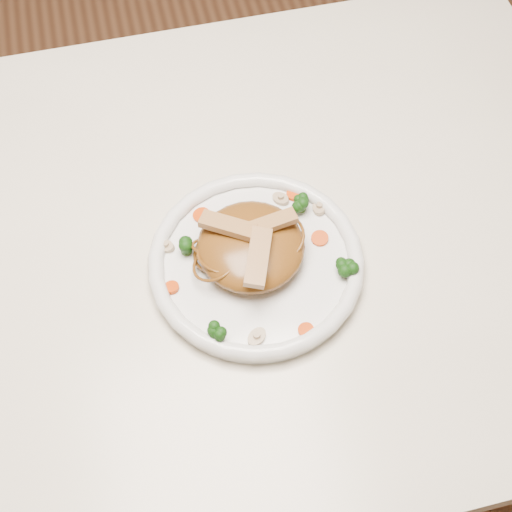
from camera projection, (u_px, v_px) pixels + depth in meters
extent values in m
plane|color=#58321E|center=(216.00, 421.00, 1.55)|extent=(4.00, 4.00, 0.00)
cube|color=beige|center=(189.00, 249.00, 0.92)|extent=(1.20, 0.80, 0.04)
cylinder|color=brown|center=(424.00, 159.00, 1.48)|extent=(0.06, 0.06, 0.71)
cylinder|color=white|center=(256.00, 265.00, 0.88)|extent=(0.29, 0.29, 0.02)
ellipsoid|color=brown|center=(251.00, 246.00, 0.86)|extent=(0.17, 0.17, 0.04)
cube|color=tan|center=(272.00, 223.00, 0.84)|extent=(0.06, 0.03, 0.01)
cube|color=tan|center=(228.00, 226.00, 0.84)|extent=(0.07, 0.06, 0.01)
cube|color=tan|center=(258.00, 257.00, 0.82)|extent=(0.05, 0.08, 0.01)
cylinder|color=#D03F07|center=(294.00, 195.00, 0.92)|extent=(0.03, 0.03, 0.00)
cylinder|color=#D03F07|center=(172.00, 287.00, 0.85)|extent=(0.02, 0.02, 0.00)
cylinder|color=#D03F07|center=(320.00, 238.00, 0.89)|extent=(0.03, 0.03, 0.00)
cylinder|color=#D03F07|center=(202.00, 215.00, 0.91)|extent=(0.02, 0.02, 0.00)
cylinder|color=#D03F07|center=(306.00, 330.00, 0.82)|extent=(0.02, 0.02, 0.00)
cylinder|color=#C8B496|center=(257.00, 337.00, 0.82)|extent=(0.04, 0.04, 0.01)
cylinder|color=#C8B496|center=(319.00, 208.00, 0.91)|extent=(0.03, 0.03, 0.01)
cylinder|color=#C8B496|center=(166.00, 246.00, 0.88)|extent=(0.03, 0.03, 0.01)
cylinder|color=#C8B496|center=(281.00, 199.00, 0.92)|extent=(0.03, 0.03, 0.01)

